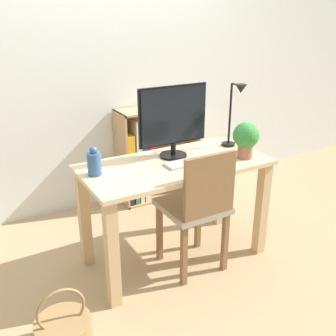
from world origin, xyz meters
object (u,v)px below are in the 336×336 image
object	(u,v)px
potted_plant	(246,138)
basket	(64,333)
monitor	(173,118)
bookshelf	(146,157)
vase	(94,163)
desk_lamp	(235,109)
chair	(198,205)
keyboard	(191,162)

from	to	relation	value
potted_plant	basket	bearing A→B (deg)	-168.92
potted_plant	monitor	bearing A→B (deg)	146.79
monitor	bookshelf	bearing A→B (deg)	76.31
vase	desk_lamp	bearing A→B (deg)	-0.59
chair	basket	size ratio (longest dim) A/B	2.36
keyboard	basket	xyz separation A→B (m)	(-1.01, -0.37, -0.64)
chair	bookshelf	distance (m)	1.17
desk_lamp	basket	bearing A→B (deg)	-161.68
monitor	chair	distance (m)	0.60
monitor	keyboard	world-z (taller)	monitor
monitor	chair	xyz separation A→B (m)	(0.01, -0.31, -0.51)
monitor	basket	bearing A→B (deg)	-151.13
vase	chair	bearing A→B (deg)	-24.09
chair	basket	bearing A→B (deg)	-163.90
keyboard	desk_lamp	world-z (taller)	desk_lamp
keyboard	basket	world-z (taller)	keyboard
chair	keyboard	bearing A→B (deg)	81.05
keyboard	desk_lamp	xyz separation A→B (m)	(0.44, 0.11, 0.28)
potted_plant	keyboard	bearing A→B (deg)	165.57
potted_plant	chair	bearing A→B (deg)	-174.12
chair	potted_plant	bearing A→B (deg)	8.82
potted_plant	bookshelf	bearing A→B (deg)	100.27
chair	basket	xyz separation A→B (m)	(-0.98, -0.23, -0.39)
vase	basket	bearing A→B (deg)	-128.87
bookshelf	basket	world-z (taller)	bookshelf
monitor	chair	bearing A→B (deg)	-88.95
monitor	keyboard	distance (m)	0.31
vase	potted_plant	xyz separation A→B (m)	(0.99, -0.22, 0.06)
desk_lamp	chair	xyz separation A→B (m)	(-0.47, -0.25, -0.53)
monitor	vase	distance (m)	0.61
vase	bookshelf	bearing A→B (deg)	48.65
keyboard	vase	distance (m)	0.63
vase	basket	distance (m)	0.95
basket	desk_lamp	bearing A→B (deg)	18.32
bookshelf	basket	bearing A→B (deg)	-130.49
keyboard	vase	world-z (taller)	vase
desk_lamp	chair	world-z (taller)	desk_lamp
monitor	desk_lamp	world-z (taller)	monitor
desk_lamp	potted_plant	distance (m)	0.26
desk_lamp	basket	xyz separation A→B (m)	(-1.45, -0.48, -0.92)
desk_lamp	basket	size ratio (longest dim) A/B	1.25
keyboard	potted_plant	bearing A→B (deg)	-14.43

